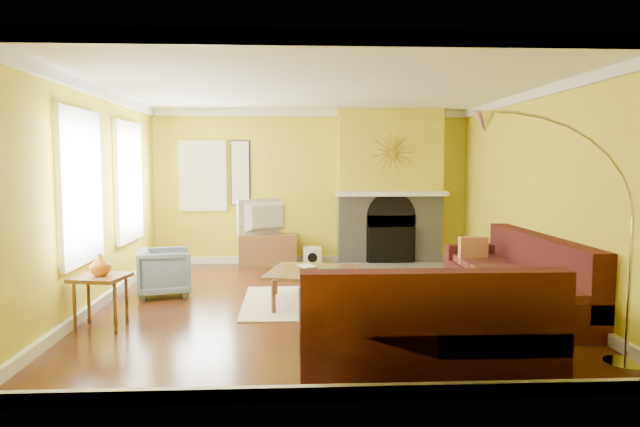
{
  "coord_description": "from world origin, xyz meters",
  "views": [
    {
      "loc": [
        -0.38,
        -7.06,
        1.76
      ],
      "look_at": [
        0.01,
        0.4,
        1.11
      ],
      "focal_mm": 32.0,
      "sensor_mm": 36.0,
      "label": 1
    }
  ],
  "objects": [
    {
      "name": "ceiling",
      "position": [
        0.0,
        0.0,
        2.71
      ],
      "size": [
        5.5,
        6.0,
        0.02
      ],
      "primitive_type": "cube",
      "color": "white",
      "rests_on": "ground"
    },
    {
      "name": "baseboard",
      "position": [
        0.0,
        0.0,
        0.06
      ],
      "size": [
        5.5,
        6.0,
        0.12
      ],
      "primitive_type": null,
      "color": "white",
      "rests_on": "floor"
    },
    {
      "name": "sunburst",
      "position": [
        1.35,
        2.57,
        1.95
      ],
      "size": [
        0.7,
        0.04,
        0.7
      ],
      "primitive_type": null,
      "color": "olive",
      "rests_on": "fireplace"
    },
    {
      "name": "wall_art",
      "position": [
        -1.25,
        2.97,
        1.6
      ],
      "size": [
        0.34,
        0.04,
        1.14
      ],
      "primitive_type": "cube",
      "color": "white",
      "rests_on": "wall_back"
    },
    {
      "name": "media_console",
      "position": [
        -0.77,
        2.77,
        0.27
      ],
      "size": [
        0.98,
        0.44,
        0.54
      ],
      "primitive_type": "cube",
      "color": "brown",
      "rests_on": "floor"
    },
    {
      "name": "side_table",
      "position": [
        -2.41,
        -0.94,
        0.28
      ],
      "size": [
        0.61,
        0.61,
        0.57
      ],
      "primitive_type": null,
      "rotation": [
        0.0,
        0.0,
        -0.21
      ],
      "color": "brown",
      "rests_on": "floor"
    },
    {
      "name": "crown_molding",
      "position": [
        0.0,
        0.0,
        2.64
      ],
      "size": [
        5.5,
        6.0,
        0.12
      ],
      "primitive_type": null,
      "color": "white",
      "rests_on": "ceiling"
    },
    {
      "name": "wall_back",
      "position": [
        0.0,
        3.01,
        1.35
      ],
      "size": [
        5.5,
        0.02,
        2.7
      ],
      "primitive_type": "cube",
      "color": "yellow",
      "rests_on": "ground"
    },
    {
      "name": "arc_lamp",
      "position": [
        1.91,
        -2.44,
        1.09
      ],
      "size": [
        1.38,
        0.36,
        2.18
      ],
      "primitive_type": null,
      "color": "silver",
      "rests_on": "floor"
    },
    {
      "name": "floor",
      "position": [
        0.0,
        0.0,
        -0.01
      ],
      "size": [
        5.5,
        6.0,
        0.02
      ],
      "primitive_type": "cube",
      "color": "#5B2B13",
      "rests_on": "ground"
    },
    {
      "name": "vase",
      "position": [
        -2.41,
        -0.94,
        0.69
      ],
      "size": [
        0.27,
        0.27,
        0.24
      ],
      "primitive_type": "imported",
      "rotation": [
        0.0,
        0.0,
        0.21
      ],
      "color": "orange",
      "rests_on": "side_table"
    },
    {
      "name": "tv",
      "position": [
        -0.77,
        2.77,
        0.85
      ],
      "size": [
        0.96,
        0.72,
        0.61
      ],
      "primitive_type": "imported",
      "rotation": [
        0.0,
        0.0,
        3.75
      ],
      "color": "black",
      "rests_on": "media_console"
    },
    {
      "name": "fireplace",
      "position": [
        1.35,
        2.8,
        1.35
      ],
      "size": [
        1.8,
        0.4,
        2.7
      ],
      "primitive_type": null,
      "color": "gray",
      "rests_on": "floor"
    },
    {
      "name": "wall_left",
      "position": [
        -2.76,
        0.0,
        1.35
      ],
      "size": [
        0.02,
        6.0,
        2.7
      ],
      "primitive_type": "cube",
      "color": "yellow",
      "rests_on": "ground"
    },
    {
      "name": "window_left_far",
      "position": [
        -2.72,
        -0.6,
        1.5
      ],
      "size": [
        0.06,
        1.22,
        1.72
      ],
      "primitive_type": "cube",
      "color": "white",
      "rests_on": "wall_left"
    },
    {
      "name": "subwoofer",
      "position": [
        -0.01,
        2.74,
        0.16
      ],
      "size": [
        0.31,
        0.31,
        0.31
      ],
      "primitive_type": "cube",
      "color": "white",
      "rests_on": "floor"
    },
    {
      "name": "rug",
      "position": [
        0.22,
        0.05,
        0.01
      ],
      "size": [
        2.4,
        1.8,
        0.02
      ],
      "primitive_type": "cube",
      "color": "beige",
      "rests_on": "floor"
    },
    {
      "name": "sectional_sofa",
      "position": [
        1.22,
        -0.86,
        0.45
      ],
      "size": [
        3.05,
        3.68,
        0.9
      ],
      "primitive_type": null,
      "color": "#451716",
      "rests_on": "floor"
    },
    {
      "name": "coffee_table",
      "position": [
        -0.09,
        0.02,
        0.22
      ],
      "size": [
        1.3,
        1.3,
        0.43
      ],
      "primitive_type": null,
      "rotation": [
        0.0,
        0.0,
        -0.22
      ],
      "color": "white",
      "rests_on": "floor"
    },
    {
      "name": "wall_right",
      "position": [
        2.76,
        0.0,
        1.35
      ],
      "size": [
        0.02,
        6.0,
        2.7
      ],
      "primitive_type": "cube",
      "color": "yellow",
      "rests_on": "ground"
    },
    {
      "name": "hearth",
      "position": [
        1.35,
        2.25,
        0.03
      ],
      "size": [
        1.8,
        0.7,
        0.06
      ],
      "primitive_type": "cube",
      "color": "gray",
      "rests_on": "floor"
    },
    {
      "name": "book",
      "position": [
        -0.25,
        0.13,
        0.44
      ],
      "size": [
        0.28,
        0.31,
        0.02
      ],
      "primitive_type": "imported",
      "rotation": [
        0.0,
        0.0,
        0.48
      ],
      "color": "white",
      "rests_on": "coffee_table"
    },
    {
      "name": "window_left_near",
      "position": [
        -2.72,
        1.3,
        1.5
      ],
      "size": [
        0.06,
        1.22,
        1.72
      ],
      "primitive_type": "cube",
      "color": "white",
      "rests_on": "wall_left"
    },
    {
      "name": "wall_front",
      "position": [
        0.0,
        -3.01,
        1.35
      ],
      "size": [
        5.5,
        0.02,
        2.7
      ],
      "primitive_type": "cube",
      "color": "yellow",
      "rests_on": "ground"
    },
    {
      "name": "armchair",
      "position": [
        -2.07,
        0.56,
        0.32
      ],
      "size": [
        0.83,
        0.81,
        0.63
      ],
      "primitive_type": "imported",
      "rotation": [
        0.0,
        0.0,
        1.8
      ],
      "color": "slate",
      "rests_on": "floor"
    },
    {
      "name": "mantel",
      "position": [
        1.35,
        2.56,
        1.25
      ],
      "size": [
        1.92,
        0.22,
        0.08
      ],
      "primitive_type": "cube",
      "color": "white",
      "rests_on": "fireplace"
    },
    {
      "name": "window_back",
      "position": [
        -1.9,
        2.96,
        1.55
      ],
      "size": [
        0.82,
        0.06,
        1.22
      ],
      "primitive_type": "cube",
      "color": "white",
      "rests_on": "wall_back"
    }
  ]
}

